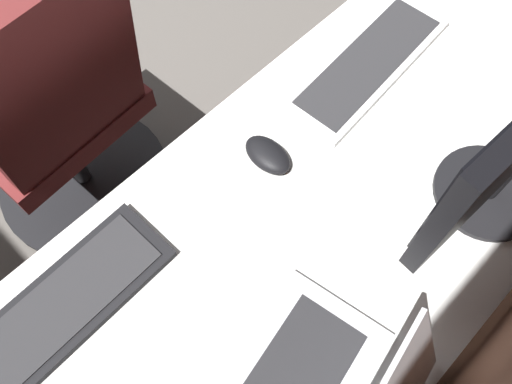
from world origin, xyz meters
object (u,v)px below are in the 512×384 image
object	(u,v)px
mouse_main	(268,155)
office_chair	(59,122)
keyboard_spare	(368,64)
keyboard_main	(57,312)
drawer_pedestal	(255,349)

from	to	relation	value
mouse_main	office_chair	size ratio (longest dim) A/B	0.11
keyboard_spare	mouse_main	bearing A→B (deg)	1.11
keyboard_spare	office_chair	size ratio (longest dim) A/B	0.44
keyboard_main	mouse_main	xyz separation A→B (m)	(-0.47, 0.04, 0.01)
drawer_pedestal	mouse_main	xyz separation A→B (m)	(-0.23, -0.19, 0.40)
office_chair	drawer_pedestal	bearing A→B (deg)	87.16
drawer_pedestal	mouse_main	world-z (taller)	mouse_main
keyboard_main	mouse_main	distance (m)	0.47
keyboard_main	keyboard_spare	size ratio (longest dim) A/B	0.99
drawer_pedestal	keyboard_main	xyz separation A→B (m)	(0.24, -0.23, 0.39)
keyboard_spare	keyboard_main	bearing A→B (deg)	-2.64
drawer_pedestal	office_chair	world-z (taller)	office_chair
drawer_pedestal	keyboard_main	bearing A→B (deg)	-43.57
keyboard_main	keyboard_spare	world-z (taller)	same
keyboard_main	keyboard_spare	bearing A→B (deg)	177.36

